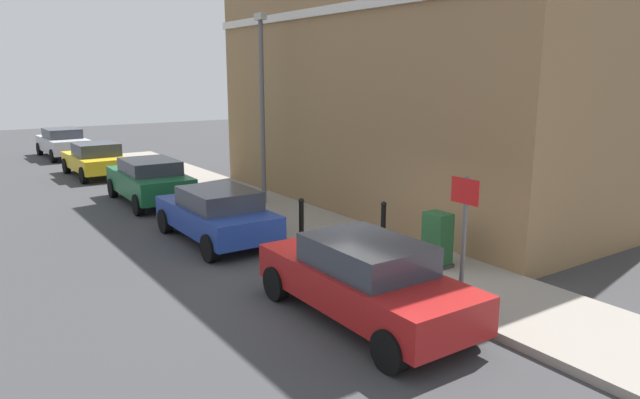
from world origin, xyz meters
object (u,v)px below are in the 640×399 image
(car_red, at_px, (364,278))
(utility_cabinet, at_px, (437,241))
(bollard_far_kerb, at_px, (301,217))
(street_sign, at_px, (464,222))
(bollard_near_cabinet, at_px, (383,221))
(car_yellow, at_px, (96,159))
(car_silver, at_px, (63,142))
(car_blue, at_px, (217,213))
(car_green, at_px, (150,180))
(lamppost, at_px, (262,101))

(car_red, xyz_separation_m, utility_cabinet, (2.77, 1.01, -0.07))
(utility_cabinet, xyz_separation_m, bollard_far_kerb, (-1.29, 3.27, 0.02))
(utility_cabinet, bearing_deg, street_sign, -124.66)
(bollard_near_cabinet, bearing_deg, car_red, -135.12)
(utility_cabinet, xyz_separation_m, street_sign, (-1.22, -1.76, 0.98))
(car_yellow, relative_size, car_silver, 0.92)
(utility_cabinet, distance_m, bollard_near_cabinet, 1.85)
(car_blue, bearing_deg, car_yellow, 0.91)
(car_red, xyz_separation_m, bollard_far_kerb, (1.48, 4.28, -0.04))
(car_red, xyz_separation_m, car_green, (-0.02, 11.06, 0.02))
(car_blue, height_order, street_sign, street_sign)
(car_green, bearing_deg, utility_cabinet, -162.93)
(car_yellow, height_order, bollard_near_cabinet, car_yellow)
(car_yellow, distance_m, utility_cabinet, 16.46)
(bollard_near_cabinet, xyz_separation_m, street_sign, (-1.32, -3.61, 0.96))
(bollard_near_cabinet, relative_size, bollard_far_kerb, 1.00)
(car_yellow, relative_size, bollard_near_cabinet, 3.84)
(car_blue, xyz_separation_m, bollard_far_kerb, (1.55, -1.48, -0.02))
(car_blue, xyz_separation_m, car_silver, (-0.15, 18.05, 0.04))
(utility_cabinet, height_order, bollard_far_kerb, utility_cabinet)
(car_green, distance_m, car_silver, 12.75)
(bollard_near_cabinet, xyz_separation_m, lamppost, (-0.12, 5.60, 2.60))
(car_red, relative_size, street_sign, 1.88)
(car_yellow, distance_m, street_sign, 18.06)
(car_red, bearing_deg, car_green, 0.43)
(car_red, xyz_separation_m, car_silver, (-0.23, 23.81, 0.01))
(car_silver, distance_m, street_sign, 24.64)
(car_yellow, bearing_deg, car_green, -179.49)
(utility_cabinet, height_order, bollard_near_cabinet, utility_cabinet)
(car_silver, xyz_separation_m, street_sign, (1.78, -24.56, 0.90))
(car_silver, relative_size, bollard_far_kerb, 4.18)
(car_green, relative_size, car_silver, 0.97)
(car_red, xyz_separation_m, bollard_near_cabinet, (2.87, 2.86, -0.04))
(car_green, relative_size, bollard_near_cabinet, 4.04)
(car_blue, distance_m, bollard_far_kerb, 2.15)
(car_yellow, bearing_deg, car_red, 179.38)
(car_green, xyz_separation_m, car_silver, (-0.20, 12.75, -0.00))
(lamppost, bearing_deg, car_green, 136.89)
(car_red, xyz_separation_m, car_blue, (-0.07, 5.76, -0.02))
(car_yellow, height_order, utility_cabinet, car_yellow)
(car_red, distance_m, lamppost, 9.26)
(car_green, xyz_separation_m, car_yellow, (-0.20, 6.14, -0.05))
(car_silver, distance_m, bollard_far_kerb, 19.60)
(car_silver, height_order, street_sign, street_sign)
(car_green, bearing_deg, street_sign, -170.86)
(car_green, height_order, street_sign, street_sign)
(car_yellow, relative_size, lamppost, 0.70)
(bollard_near_cabinet, height_order, bollard_far_kerb, same)
(car_red, distance_m, car_silver, 23.81)
(car_blue, height_order, bollard_near_cabinet, car_blue)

